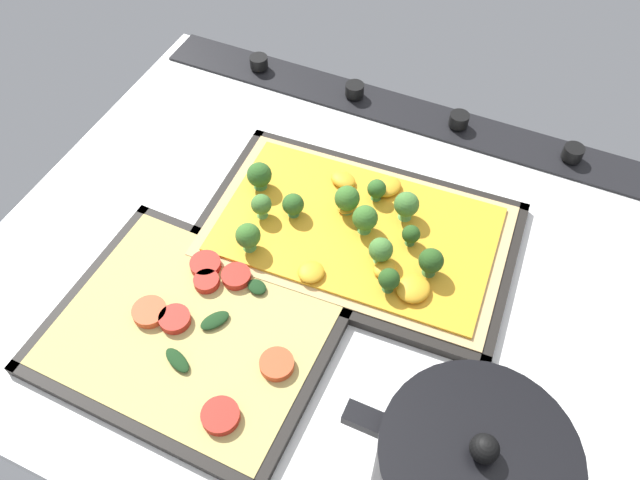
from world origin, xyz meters
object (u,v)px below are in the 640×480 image
Objects in this scene: baking_tray_front at (357,236)px; cooking_pot at (467,478)px; baking_tray_back at (192,332)px; veggie_pizza_back at (194,328)px; broccoli_pizza at (355,229)px.

baking_tray_front is 33.12cm from cooking_pot.
baking_tray_front is 23.38cm from baking_tray_back.
broccoli_pizza is at bearing -119.31° from veggie_pizza_back.
cooking_pot reaches higher than baking_tray_back.
cooking_pot is at bearing 171.12° from baking_tray_back.
broccoli_pizza is 1.30× the size of veggie_pizza_back.
veggie_pizza_back is at bearing -9.28° from cooking_pot.
cooking_pot reaches higher than veggie_pizza_back.
baking_tray_front is at bearing -50.94° from cooking_pot.
baking_tray_back is (11.40, 20.06, -1.46)cm from broccoli_pizza.
cooking_pot is (-20.79, 25.09, 4.47)cm from broccoli_pizza.
broccoli_pizza is 23.12cm from baking_tray_back.
baking_tray_back is (11.65, 20.27, 0.01)cm from baking_tray_front.
cooking_pot reaches higher than broccoli_pizza.
cooking_pot is (-31.94, 5.22, 5.21)cm from veggie_pizza_back.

